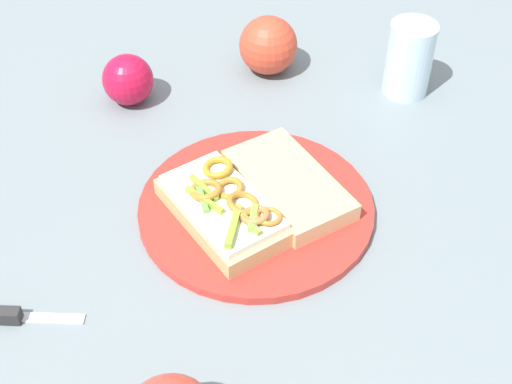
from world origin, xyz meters
name	(u,v)px	position (x,y,z in m)	size (l,w,h in m)	color
ground_plane	(256,211)	(0.00, 0.00, 0.00)	(2.00, 2.00, 0.00)	slate
plate	(256,208)	(0.00, 0.00, 0.01)	(0.27, 0.27, 0.01)	red
sandwich	(225,209)	(0.04, 0.00, 0.03)	(0.10, 0.17, 0.04)	tan
bread_slice_side	(287,183)	(-0.04, 0.00, 0.02)	(0.16, 0.09, 0.02)	tan
apple_0	(128,80)	(0.04, -0.28, 0.03)	(0.07, 0.07, 0.07)	#B91135
apple_1	(268,45)	(-0.16, -0.24, 0.04)	(0.08, 0.08, 0.08)	#CF422A
drinking_glass	(409,59)	(-0.30, -0.10, 0.05)	(0.06, 0.06, 0.10)	silver
knife	(4,313)	(0.30, 0.00, 0.01)	(0.11, 0.08, 0.02)	silver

